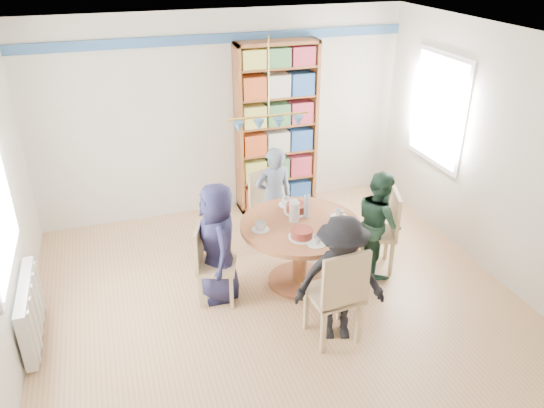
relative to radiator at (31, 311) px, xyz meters
name	(u,v)px	position (x,y,z in m)	size (l,w,h in m)	color
ground	(284,310)	(2.42, -0.30, -0.35)	(5.00, 5.00, 0.00)	tan
room_shell	(234,136)	(2.16, 0.57, 1.30)	(5.00, 5.00, 5.00)	white
radiator	(31,311)	(0.00, 0.00, 0.00)	(0.12, 1.00, 0.60)	silver
dining_table	(300,239)	(2.75, 0.13, 0.21)	(1.30, 1.30, 0.75)	brown
chair_left	(209,261)	(1.74, 0.12, 0.14)	(0.50, 0.50, 0.88)	tan
chair_right	(383,227)	(3.76, 0.12, 0.18)	(0.54, 0.54, 0.96)	tan
chair_far	(268,203)	(2.70, 1.15, 0.16)	(0.52, 0.52, 0.92)	tan
chair_near	(338,292)	(2.73, -0.90, 0.22)	(0.49, 0.49, 1.04)	tan
person_left	(218,243)	(1.85, 0.15, 0.31)	(0.65, 0.42, 1.32)	#171732
person_right	(379,223)	(3.68, 0.10, 0.26)	(0.60, 0.47, 1.23)	#1A3425
person_far	(274,197)	(2.74, 1.02, 0.29)	(0.47, 0.31, 1.29)	gray
person_near	(340,280)	(2.79, -0.82, 0.30)	(0.84, 0.48, 1.30)	black
bookshelf	(276,129)	(3.11, 2.04, 0.79)	(1.10, 0.33, 2.31)	brown
tableware	(298,218)	(2.72, 0.15, 0.46)	(1.08, 1.08, 0.28)	white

